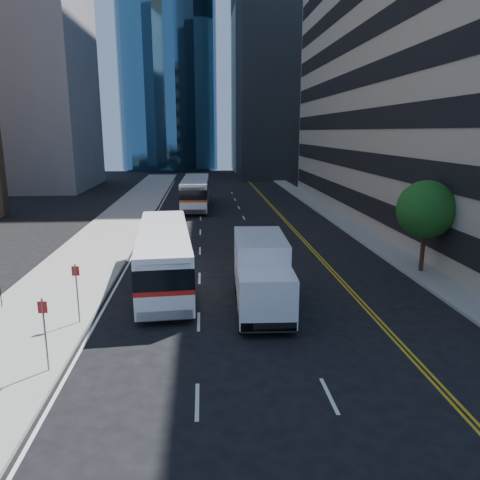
% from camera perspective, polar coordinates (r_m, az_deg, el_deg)
% --- Properties ---
extents(ground, '(160.00, 160.00, 0.00)m').
position_cam_1_polar(ground, '(18.54, 6.01, -11.95)').
color(ground, black).
rests_on(ground, ground).
extents(sidewalk_west, '(5.00, 90.00, 0.15)m').
position_cam_1_polar(sidewalk_west, '(42.84, -14.25, 2.28)').
color(sidewalk_west, gray).
rests_on(sidewalk_west, ground).
extents(sidewalk_east, '(2.00, 90.00, 0.15)m').
position_cam_1_polar(sidewalk_east, '(43.95, 11.70, 2.68)').
color(sidewalk_east, gray).
rests_on(sidewalk_east, ground).
extents(office_tower_north, '(30.00, 28.00, 60.00)m').
position_cam_1_polar(office_tower_north, '(93.66, 9.75, 26.64)').
color(office_tower_north, gray).
rests_on(office_tower_north, ground).
extents(midrise_west, '(18.00, 18.00, 35.00)m').
position_cam_1_polar(midrise_west, '(73.48, -25.75, 19.45)').
color(midrise_west, gray).
rests_on(midrise_west, ground).
extents(street_tree, '(3.20, 3.20, 5.10)m').
position_cam_1_polar(street_tree, '(27.69, 21.75, 3.47)').
color(street_tree, '#332114').
rests_on(street_tree, sidewalk_east).
extents(bus_front, '(3.37, 11.56, 2.94)m').
position_cam_1_polar(bus_front, '(24.53, -9.23, -1.77)').
color(bus_front, white).
rests_on(bus_front, ground).
extents(bus_rear, '(2.90, 11.92, 3.06)m').
position_cam_1_polar(bus_rear, '(49.27, -5.43, 5.87)').
color(bus_rear, silver).
rests_on(bus_rear, ground).
extents(box_truck, '(2.51, 6.66, 3.15)m').
position_cam_1_polar(box_truck, '(20.95, 2.65, -4.03)').
color(box_truck, silver).
rests_on(box_truck, ground).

